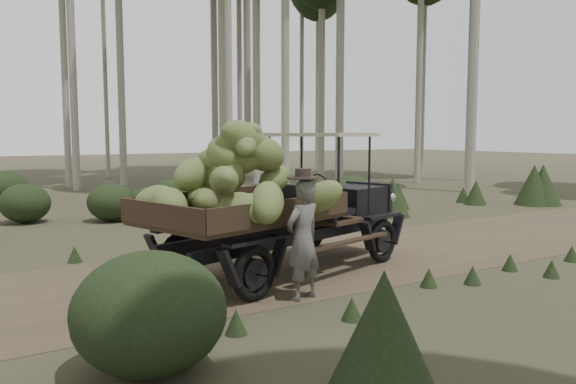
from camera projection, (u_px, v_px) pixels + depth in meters
name	position (u px, v px, depth m)	size (l,w,h in m)	color
ground	(316.00, 262.00, 10.23)	(120.00, 120.00, 0.00)	#473D2B
dirt_track	(316.00, 262.00, 10.23)	(70.00, 4.00, 0.01)	brown
banana_truck	(258.00, 187.00, 8.89)	(5.36, 3.30, 2.65)	black
farmer	(303.00, 238.00, 7.84)	(0.71, 0.56, 1.85)	#595751
undergrowth	(317.00, 216.00, 12.18)	(23.86, 23.99, 1.36)	#233319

